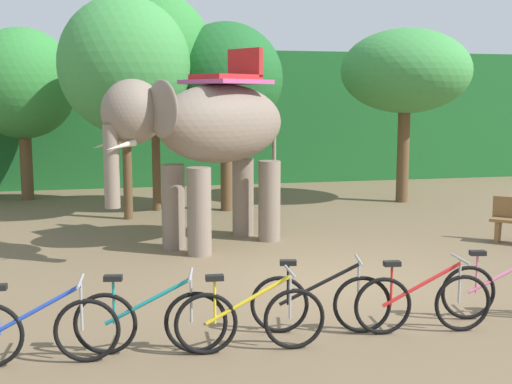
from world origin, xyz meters
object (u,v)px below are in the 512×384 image
(bike_black, at_px, (320,302))
(bike_pink, at_px, (506,290))
(tree_center_right, at_px, (125,66))
(bike_red, at_px, (423,302))
(elephant, at_px, (209,132))
(tree_left, at_px, (22,84))
(bike_yellow, at_px, (250,319))
(bike_blue, at_px, (38,330))
(tree_center_left, at_px, (154,55))
(bike_teal, at_px, (150,320))
(tree_far_left, at_px, (406,72))
(tree_right, at_px, (226,79))

(bike_black, distance_m, bike_pink, 2.49)
(tree_center_right, height_order, bike_pink, tree_center_right)
(bike_red, xyz_separation_m, bike_pink, (1.29, 0.23, 0.00))
(elephant, height_order, bike_black, elephant)
(tree_left, bearing_deg, bike_red, -64.59)
(tree_left, xyz_separation_m, bike_yellow, (3.65, -12.37, -2.82))
(tree_left, distance_m, bike_blue, 12.62)
(tree_center_left, height_order, bike_teal, tree_center_left)
(bike_blue, bearing_deg, bike_black, 4.70)
(bike_teal, xyz_separation_m, bike_red, (3.26, -0.06, 0.00))
(bike_teal, bearing_deg, bike_red, -1.14)
(tree_center_right, relative_size, tree_far_left, 1.10)
(tree_center_left, bearing_deg, tree_right, -12.59)
(tree_right, distance_m, bike_blue, 10.39)
(elephant, height_order, bike_blue, elephant)
(tree_far_left, xyz_separation_m, bike_pink, (-2.95, -9.32, -3.13))
(bike_yellow, bearing_deg, bike_red, 3.31)
(tree_left, relative_size, tree_center_left, 0.87)
(tree_far_left, bearing_deg, bike_pink, -107.56)
(bike_black, bearing_deg, tree_right, 86.78)
(tree_right, distance_m, bike_teal, 9.98)
(bike_yellow, bearing_deg, bike_blue, 176.52)
(bike_yellow, relative_size, bike_black, 1.02)
(tree_center_left, bearing_deg, bike_black, -82.57)
(bike_yellow, bearing_deg, tree_far_left, 56.51)
(tree_left, bearing_deg, bike_teal, -78.14)
(bike_teal, distance_m, bike_pink, 4.55)
(tree_far_left, xyz_separation_m, bike_blue, (-8.68, -9.54, -3.13))
(tree_center_right, distance_m, bike_red, 9.69)
(bike_blue, xyz_separation_m, bike_red, (4.44, -0.01, 0.00))
(bike_blue, height_order, bike_red, same)
(tree_left, xyz_separation_m, bike_black, (4.61, -11.96, -2.82))
(tree_far_left, height_order, bike_yellow, tree_far_left)
(elephant, xyz_separation_m, bike_yellow, (-0.39, -5.36, -1.82))
(tree_right, height_order, elephant, tree_right)
(bike_teal, relative_size, bike_black, 1.01)
(bike_blue, height_order, bike_pink, same)
(bike_blue, bearing_deg, tree_far_left, 47.70)
(tree_center_left, bearing_deg, bike_blue, -101.82)
(tree_left, xyz_separation_m, tree_center_right, (2.64, -3.65, 0.36))
(tree_far_left, distance_m, bike_pink, 10.26)
(tree_center_right, bearing_deg, bike_teal, -90.54)
(tree_right, bearing_deg, tree_left, 149.78)
(bike_yellow, height_order, bike_pink, same)
(tree_right, bearing_deg, tree_center_right, -164.81)
(tree_center_left, relative_size, bike_pink, 3.21)
(tree_left, relative_size, bike_yellow, 2.77)
(bike_blue, bearing_deg, bike_red, -0.17)
(tree_far_left, relative_size, bike_black, 2.78)
(tree_left, relative_size, tree_right, 1.01)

